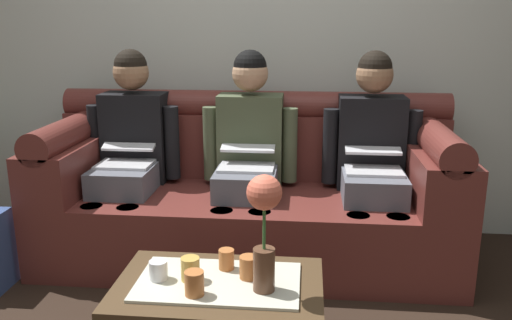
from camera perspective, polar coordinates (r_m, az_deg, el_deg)
back_wall_patterned at (r=3.53m, az=0.15°, el=15.84°), size 6.00×0.12×2.90m
couch at (r=3.17m, az=-0.78°, el=-3.91°), size 2.37×0.88×0.96m
person_left at (r=3.24m, az=-13.33°, el=1.42°), size 0.56×0.67×1.22m
person_middle at (r=3.09m, az=-0.80°, el=1.16°), size 0.56×0.67×1.22m
person_right at (r=3.09m, az=12.34°, el=0.83°), size 0.56×0.67×1.22m
coffee_table at (r=2.20m, az=-4.01°, el=-14.12°), size 0.83×0.54×0.38m
flower_vase at (r=1.98m, az=0.88°, el=-6.39°), size 0.13×0.13×0.46m
cup_near_left at (r=2.17m, az=-0.80°, el=-11.40°), size 0.07×0.07×0.09m
cup_near_right at (r=2.20m, az=-10.40°, el=-11.52°), size 0.07×0.07×0.08m
cup_far_center at (r=2.25m, az=-3.19°, el=-10.56°), size 0.06×0.06×0.08m
cup_far_left at (r=2.17m, az=-7.04°, el=-11.50°), size 0.07×0.07×0.10m
cup_far_right at (r=2.06m, az=-6.62°, el=-12.97°), size 0.07×0.07×0.09m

